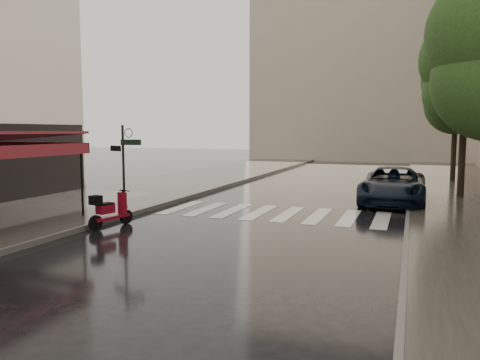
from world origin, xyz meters
The scene contains 12 objects.
ground centered at (0.00, 0.00, 0.00)m, with size 120.00×120.00×0.00m, color black.
sidewalk_near centered at (-4.50, 12.00, 0.06)m, with size 6.00×60.00×0.12m, color #38332D.
sidewalk_far centered at (10.25, 12.00, 0.06)m, with size 5.50×60.00×0.12m, color #38332D.
curb_near centered at (-1.45, 12.00, 0.07)m, with size 0.12×60.00×0.16m, color #595651.
curb_far centered at (7.45, 12.00, 0.07)m, with size 0.12×60.00×0.16m, color #595651.
crosswalk centered at (2.98, 6.00, 0.01)m, with size 7.85×3.20×0.01m.
signpost centered at (-1.19, 3.00, 1.83)m, with size 1.17×0.29×3.10m.
backdrop_building centered at (3.00, 38.00, 10.00)m, with size 22.00×6.00×20.00m, color #C0AB93.
tree_mid centered at (9.50, 12.00, 5.59)m, with size 3.80×3.80×8.34m.
tree_far centered at (9.70, 19.00, 5.46)m, with size 3.80×3.80×8.16m.
scooter centered at (-1.00, 1.92, 0.50)m, with size 0.65×1.62×1.08m.
parked_car centered at (6.84, 9.86, 0.73)m, with size 2.44×5.28×1.47m, color black.
Camera 1 is at (7.52, -9.78, 2.91)m, focal length 35.00 mm.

